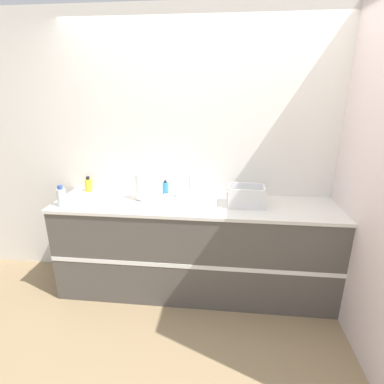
{
  "coord_description": "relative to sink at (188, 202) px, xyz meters",
  "views": [
    {
      "loc": [
        0.24,
        -2.23,
        1.89
      ],
      "look_at": [
        -0.03,
        0.27,
        1.04
      ],
      "focal_mm": 28.0,
      "sensor_mm": 36.0,
      "label": 1
    }
  ],
  "objects": [
    {
      "name": "ground_plane",
      "position": [
        0.06,
        -0.29,
        -0.93
      ],
      "size": [
        12.0,
        12.0,
        0.0
      ],
      "primitive_type": "plane",
      "color": "#937A56"
    },
    {
      "name": "wall_back",
      "position": [
        0.06,
        0.34,
        0.37
      ],
      "size": [
        4.96,
        0.06,
        2.6
      ],
      "color": "silver",
      "rests_on": "ground_plane"
    },
    {
      "name": "wall_right",
      "position": [
        1.37,
        0.01,
        0.37
      ],
      "size": [
        0.06,
        2.6,
        2.6
      ],
      "color": "silver",
      "rests_on": "ground_plane"
    },
    {
      "name": "counter_cabinet",
      "position": [
        0.06,
        0.01,
        -0.47
      ],
      "size": [
        2.59,
        0.62,
        0.92
      ],
      "color": "#514C47",
      "rests_on": "ground_plane"
    },
    {
      "name": "sink",
      "position": [
        0.0,
        0.0,
        0.0
      ],
      "size": [
        0.52,
        0.41,
        0.27
      ],
      "color": "silver",
      "rests_on": "counter_cabinet"
    },
    {
      "name": "paper_towel_roll",
      "position": [
        -0.44,
        0.06,
        0.11
      ],
      "size": [
        0.12,
        0.12,
        0.26
      ],
      "color": "#4C4C51",
      "rests_on": "counter_cabinet"
    },
    {
      "name": "dish_rack",
      "position": [
        0.51,
        0.01,
        0.05
      ],
      "size": [
        0.32,
        0.22,
        0.18
      ],
      "color": "white",
      "rests_on": "counter_cabinet"
    },
    {
      "name": "bottle_clear",
      "position": [
        -1.11,
        -0.17,
        0.07
      ],
      "size": [
        0.08,
        0.08,
        0.19
      ],
      "color": "silver",
      "rests_on": "counter_cabinet"
    },
    {
      "name": "bottle_yellow",
      "position": [
        -1.04,
        0.24,
        0.05
      ],
      "size": [
        0.06,
        0.06,
        0.15
      ],
      "color": "yellow",
      "rests_on": "counter_cabinet"
    },
    {
      "name": "soap_dispenser",
      "position": [
        -0.25,
        0.24,
        0.04
      ],
      "size": [
        0.05,
        0.05,
        0.14
      ],
      "color": "#338CCC",
      "rests_on": "counter_cabinet"
    }
  ]
}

